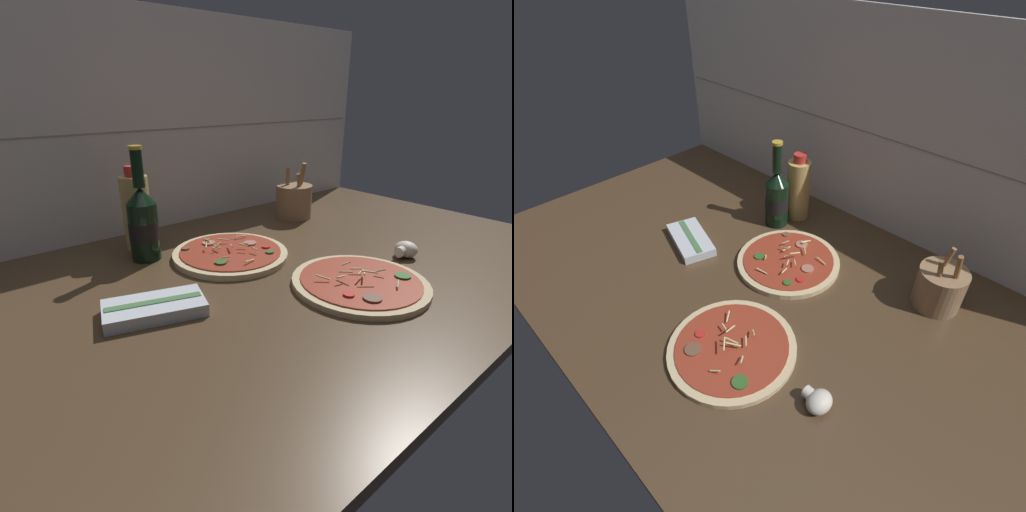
% 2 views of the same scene
% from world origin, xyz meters
% --- Properties ---
extents(counter_slab, '(1.60, 0.90, 0.03)m').
position_xyz_m(counter_slab, '(0.00, 0.00, 0.01)').
color(counter_slab, '#4C3823').
rests_on(counter_slab, ground).
extents(tile_backsplash, '(1.60, 0.01, 0.60)m').
position_xyz_m(tile_backsplash, '(0.00, 0.45, 0.30)').
color(tile_backsplash, white).
rests_on(tile_backsplash, ground).
extents(pizza_near, '(0.28, 0.28, 0.04)m').
position_xyz_m(pizza_near, '(0.10, -0.17, 0.03)').
color(pizza_near, beige).
rests_on(pizza_near, counter_slab).
extents(pizza_far, '(0.28, 0.28, 0.05)m').
position_xyz_m(pizza_far, '(-0.01, 0.13, 0.03)').
color(pizza_far, beige).
rests_on(pizza_far, counter_slab).
extents(beer_bottle, '(0.07, 0.07, 0.26)m').
position_xyz_m(beer_bottle, '(-0.17, 0.25, 0.12)').
color(beer_bottle, black).
rests_on(beer_bottle, counter_slab).
extents(oil_bottle, '(0.07, 0.07, 0.21)m').
position_xyz_m(oil_bottle, '(-0.15, 0.33, 0.12)').
color(oil_bottle, '#D6B766').
rests_on(oil_bottle, counter_slab).
extents(mushroom_left, '(0.06, 0.06, 0.04)m').
position_xyz_m(mushroom_left, '(0.31, -0.14, 0.04)').
color(mushroom_left, white).
rests_on(mushroom_left, counter_slab).
extents(utensil_crock, '(0.11, 0.11, 0.17)m').
position_xyz_m(utensil_crock, '(0.34, 0.27, 0.08)').
color(utensil_crock, '#9E7A56').
rests_on(utensil_crock, counter_slab).
extents(dish_towel, '(0.20, 0.14, 0.03)m').
position_xyz_m(dish_towel, '(-0.27, -0.00, 0.04)').
color(dish_towel, silver).
rests_on(dish_towel, counter_slab).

